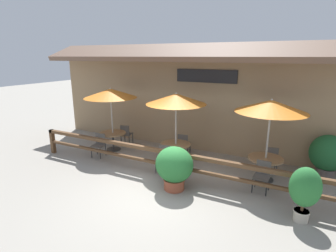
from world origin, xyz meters
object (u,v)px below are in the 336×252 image
patio_umbrella_near (111,93)px  dining_table_near (113,136)px  patio_umbrella_middle (176,99)px  chair_middle_streetside (164,157)px  potted_plant_corner_fern (174,166)px  potted_plant_broad_leaf (328,154)px  chair_far_wallside (271,157)px  chair_near_streetside (99,144)px  chair_far_streetside (262,175)px  dining_table_middle (176,147)px  dining_table_far (265,162)px  patio_umbrella_far (271,106)px  chair_near_wallside (126,133)px  potted_plant_small_flowering (305,189)px  chair_middle_wallside (184,143)px

patio_umbrella_near → dining_table_near: bearing=-45.0°
patio_umbrella_middle → chair_middle_streetside: bearing=-93.0°
patio_umbrella_near → dining_table_near: size_ratio=2.42×
potted_plant_corner_fern → potted_plant_broad_leaf: bearing=36.9°
patio_umbrella_near → chair_middle_streetside: 3.49m
patio_umbrella_near → chair_far_wallside: size_ratio=2.93×
chair_near_streetside → potted_plant_corner_fern: 3.83m
chair_far_streetside → dining_table_middle: bearing=170.4°
dining_table_far → potted_plant_corner_fern: (-2.24, -1.80, 0.12)m
patio_umbrella_far → chair_far_streetside: size_ratio=2.93×
patio_umbrella_near → patio_umbrella_middle: size_ratio=1.00×
chair_near_wallside → patio_umbrella_middle: bearing=151.4°
patio_umbrella_near → chair_middle_streetside: size_ratio=2.93×
chair_near_streetside → chair_far_streetside: (5.93, 0.02, 0.00)m
chair_far_wallside → potted_plant_small_flowering: bearing=99.6°
patio_umbrella_near → chair_far_wallside: bearing=6.9°
patio_umbrella_middle → patio_umbrella_far: same height
patio_umbrella_near → potted_plant_small_flowering: size_ratio=1.89×
patio_umbrella_near → potted_plant_corner_fern: 4.40m
chair_far_wallside → chair_far_streetside: bearing=76.4°
dining_table_far → potted_plant_broad_leaf: potted_plant_broad_leaf is taller
dining_table_middle → chair_far_wallside: size_ratio=1.21×
chair_near_streetside → chair_far_wallside: bearing=4.7°
patio_umbrella_middle → chair_middle_wallside: size_ratio=2.93×
chair_middle_streetside → dining_table_far: chair_middle_streetside is taller
patio_umbrella_near → dining_table_far: patio_umbrella_near is taller
dining_table_middle → potted_plant_broad_leaf: 4.89m
chair_far_wallside → chair_near_wallside: bearing=-11.8°
patio_umbrella_far → chair_far_streetside: (0.02, -0.76, -1.84)m
chair_near_streetside → chair_middle_streetside: size_ratio=1.00×
potted_plant_corner_fern → patio_umbrella_far: bearing=38.9°
dining_table_middle → chair_middle_streetside: (-0.04, -0.81, -0.09)m
chair_middle_wallside → potted_plant_corner_fern: 2.71m
chair_far_streetside → potted_plant_corner_fern: 2.49m
patio_umbrella_near → potted_plant_broad_leaf: bearing=8.5°
dining_table_near → chair_middle_streetside: bearing=-17.6°
dining_table_near → potted_plant_corner_fern: bearing=-26.7°
dining_table_middle → potted_plant_corner_fern: potted_plant_corner_fern is taller
dining_table_near → chair_far_streetside: bearing=-7.6°
patio_umbrella_near → chair_near_streetside: bearing=-91.7°
chair_middle_streetside → potted_plant_small_flowering: 4.25m
potted_plant_broad_leaf → patio_umbrella_far: bearing=-145.7°
chair_near_streetside → chair_far_streetside: 5.93m
dining_table_middle → patio_umbrella_near: bearing=178.3°
chair_near_streetside → dining_table_near: bearing=78.6°
dining_table_far → potted_plant_corner_fern: size_ratio=0.82×
chair_middle_streetside → chair_middle_wallside: (-0.01, 1.62, 0.00)m
patio_umbrella_far → chair_middle_wallside: bearing=166.0°
potted_plant_corner_fern → dining_table_far: bearing=38.9°
dining_table_near → potted_plant_small_flowering: (6.95, -1.87, 0.23)m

